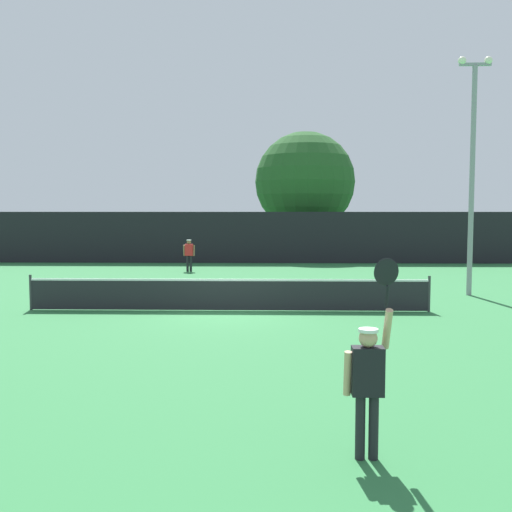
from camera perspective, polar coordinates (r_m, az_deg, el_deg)
ground_plane at (r=17.77m, az=-2.70°, el=-5.31°), size 120.00×120.00×0.00m
tennis_net at (r=17.69m, az=-2.71°, el=-3.67°), size 12.02×0.08×1.07m
perimeter_fence at (r=33.70m, az=-0.70°, el=1.80°), size 32.88×0.12×2.93m
player_serving at (r=7.32m, az=10.80°, el=-11.04°), size 0.68×0.39×2.43m
player_receiving at (r=29.27m, az=-6.48°, el=0.37°), size 0.57×0.23×1.57m
tennis_ball at (r=20.67m, az=1.46°, el=-3.83°), size 0.07×0.07×0.07m
light_pole at (r=22.21m, az=20.17°, el=8.59°), size 1.18×0.28×8.31m
large_tree at (r=38.37m, az=4.76°, el=7.14°), size 6.42×6.42×8.05m
parked_car_near at (r=42.38m, az=3.11°, el=1.40°), size 2.42×4.41×1.69m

